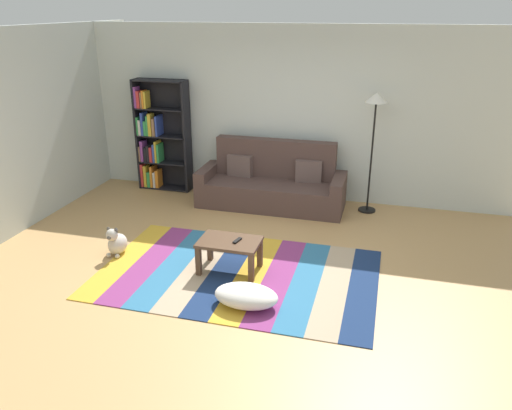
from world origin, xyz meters
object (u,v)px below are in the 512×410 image
object	(u,v)px
dog	(117,242)
standing_lamp	(375,114)
coffee_table	(229,246)
couch	(272,184)
pouf	(246,296)
bookshelf	(157,139)
tv_remote	(237,240)

from	to	relation	value
dog	standing_lamp	xyz separation A→B (m)	(2.97, 2.30, 1.34)
coffee_table	dog	size ratio (longest dim) A/B	1.79
couch	pouf	size ratio (longest dim) A/B	3.33
bookshelf	pouf	world-z (taller)	bookshelf
couch	coffee_table	world-z (taller)	couch
bookshelf	dog	world-z (taller)	bookshelf
couch	pouf	bearing A→B (deg)	-81.81
couch	tv_remote	world-z (taller)	couch
bookshelf	tv_remote	xyz separation A→B (m)	(2.16, -2.49, -0.45)
bookshelf	standing_lamp	bearing A→B (deg)	-2.42
bookshelf	standing_lamp	size ratio (longest dim) A/B	1.02
coffee_table	dog	distance (m)	1.52
coffee_table	tv_remote	distance (m)	0.13
standing_lamp	tv_remote	size ratio (longest dim) A/B	12.00
couch	pouf	xyz separation A→B (m)	(0.41, -2.88, -0.22)
couch	dog	distance (m)	2.64
coffee_table	dog	world-z (taller)	coffee_table
coffee_table	bookshelf	bearing A→B (deg)	129.61
couch	tv_remote	xyz separation A→B (m)	(0.11, -2.21, 0.07)
pouf	dog	world-z (taller)	dog
coffee_table	standing_lamp	distance (m)	3.00
couch	dog	size ratio (longest dim) A/B	5.69
dog	tv_remote	bearing A→B (deg)	-1.40
couch	dog	bearing A→B (deg)	-124.55
coffee_table	pouf	size ratio (longest dim) A/B	1.05
couch	dog	world-z (taller)	couch
coffee_table	dog	bearing A→B (deg)	178.26
dog	pouf	bearing A→B (deg)	-20.50
dog	tv_remote	distance (m)	1.63
bookshelf	pouf	size ratio (longest dim) A/B	2.71
bookshelf	coffee_table	distance (m)	3.29
bookshelf	coffee_table	size ratio (longest dim) A/B	2.58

